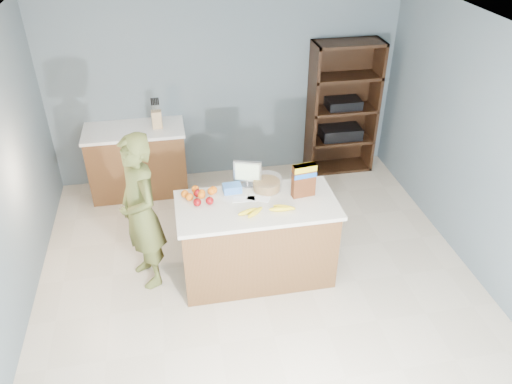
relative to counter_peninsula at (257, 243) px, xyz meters
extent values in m
cube|color=beige|center=(0.00, -0.30, -0.42)|extent=(4.50, 5.00, 0.02)
cube|color=slate|center=(0.00, 2.20, 0.83)|extent=(4.50, 0.02, 2.50)
cube|color=slate|center=(2.25, -0.30, 0.83)|extent=(0.02, 5.00, 2.50)
cube|color=white|center=(0.00, -0.30, 2.08)|extent=(4.50, 5.00, 0.02)
cube|color=brown|center=(0.00, 0.00, 0.01)|extent=(1.50, 0.70, 0.86)
cube|color=silver|center=(0.00, 0.00, 0.46)|extent=(1.56, 0.76, 0.04)
cube|color=black|center=(0.00, 0.00, -0.37)|extent=(1.46, 0.66, 0.10)
cube|color=brown|center=(-1.20, 1.90, 0.01)|extent=(1.20, 0.60, 0.86)
cube|color=white|center=(-1.20, 1.90, 0.46)|extent=(1.24, 0.62, 0.04)
cube|color=black|center=(1.55, 2.18, 0.48)|extent=(0.90, 0.04, 1.80)
cube|color=black|center=(1.12, 2.00, 0.48)|extent=(0.04, 0.40, 1.80)
cube|color=black|center=(1.98, 2.00, 0.48)|extent=(0.04, 0.40, 1.80)
cube|color=black|center=(1.55, 2.00, -0.40)|extent=(0.90, 0.40, 0.04)
cube|color=black|center=(1.55, 2.00, 0.03)|extent=(0.90, 0.40, 0.04)
cube|color=black|center=(1.55, 2.00, 0.48)|extent=(0.90, 0.40, 0.04)
cube|color=black|center=(1.55, 2.00, 0.93)|extent=(0.90, 0.40, 0.04)
cube|color=black|center=(1.55, 2.00, 1.36)|extent=(0.90, 0.40, 0.04)
cube|color=black|center=(1.55, 2.00, 0.13)|extent=(0.55, 0.32, 0.16)
cube|color=black|center=(1.55, 2.00, 0.56)|extent=(0.45, 0.30, 0.12)
imported|color=#545B29|center=(-1.11, 0.16, 0.41)|extent=(0.60, 0.71, 1.64)
cube|color=tan|center=(-0.90, 1.88, 0.59)|extent=(0.12, 0.10, 0.22)
cylinder|color=black|center=(-0.94, 1.88, 0.75)|extent=(0.02, 0.02, 0.09)
cylinder|color=black|center=(-0.92, 1.88, 0.75)|extent=(0.02, 0.02, 0.09)
cylinder|color=black|center=(-0.90, 1.88, 0.75)|extent=(0.02, 0.02, 0.09)
cylinder|color=black|center=(-0.88, 1.88, 0.75)|extent=(0.02, 0.02, 0.09)
cylinder|color=black|center=(-0.86, 1.88, 0.75)|extent=(0.02, 0.02, 0.09)
cube|color=white|center=(-0.11, 0.09, 0.49)|extent=(0.23, 0.14, 0.00)
cube|color=white|center=(0.03, 0.09, 0.49)|extent=(0.25, 0.20, 0.00)
ellipsoid|color=yellow|center=(-0.11, -0.15, 0.51)|extent=(0.22, 0.12, 0.05)
ellipsoid|color=yellow|center=(-0.05, -0.17, 0.51)|extent=(0.19, 0.18, 0.05)
ellipsoid|color=yellow|center=(0.19, -0.17, 0.51)|extent=(0.22, 0.07, 0.05)
ellipsoid|color=yellow|center=(0.23, -0.14, 0.51)|extent=(0.22, 0.13, 0.05)
sphere|color=maroon|center=(-0.55, 0.23, 0.52)|extent=(0.08, 0.08, 0.08)
sphere|color=maroon|center=(-0.45, 0.07, 0.52)|extent=(0.08, 0.08, 0.08)
sphere|color=maroon|center=(-0.57, 0.07, 0.52)|extent=(0.08, 0.08, 0.08)
sphere|color=orange|center=(-0.63, 0.18, 0.52)|extent=(0.08, 0.08, 0.08)
sphere|color=orange|center=(-0.56, 0.31, 0.52)|extent=(0.08, 0.08, 0.08)
sphere|color=orange|center=(-0.51, 0.19, 0.52)|extent=(0.08, 0.08, 0.08)
sphere|color=orange|center=(-0.41, 0.24, 0.52)|extent=(0.08, 0.08, 0.08)
sphere|color=orange|center=(-0.67, 0.24, 0.52)|extent=(0.08, 0.08, 0.08)
sphere|color=orange|center=(-0.51, 0.22, 0.52)|extent=(0.08, 0.08, 0.08)
sphere|color=orange|center=(-0.39, 0.26, 0.52)|extent=(0.08, 0.08, 0.08)
sphere|color=orange|center=(-0.55, 0.24, 0.52)|extent=(0.08, 0.08, 0.08)
cube|color=blue|center=(-0.20, 0.25, 0.52)|extent=(0.19, 0.13, 0.08)
cylinder|color=#267219|center=(0.14, 0.24, 0.53)|extent=(0.27, 0.27, 0.09)
cylinder|color=white|center=(0.14, 0.24, 0.55)|extent=(0.30, 0.30, 0.13)
cylinder|color=silver|center=(-0.03, 0.33, 0.49)|extent=(0.12, 0.12, 0.01)
cylinder|color=silver|center=(-0.03, 0.33, 0.52)|extent=(0.02, 0.02, 0.05)
cube|color=silver|center=(-0.03, 0.33, 0.66)|extent=(0.28, 0.12, 0.22)
cube|color=yellow|center=(-0.04, 0.31, 0.66)|extent=(0.23, 0.08, 0.18)
cube|color=#592B14|center=(0.47, 0.06, 0.66)|extent=(0.24, 0.11, 0.34)
cube|color=yellow|center=(0.47, 0.06, 0.80)|extent=(0.24, 0.11, 0.06)
cube|color=blue|center=(0.47, 0.06, 0.73)|extent=(0.24, 0.11, 0.05)
camera|label=1|loc=(-0.74, -3.89, 3.19)|focal=35.00mm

